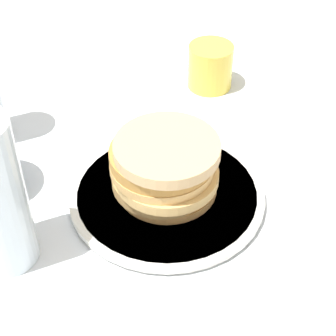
% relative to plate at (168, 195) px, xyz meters
% --- Properties ---
extents(ground_plane, '(4.00, 4.00, 0.00)m').
position_rel_plate_xyz_m(ground_plane, '(0.03, -0.00, -0.01)').
color(ground_plane, white).
extents(plate, '(0.25, 0.25, 0.01)m').
position_rel_plate_xyz_m(plate, '(0.00, 0.00, 0.00)').
color(plate, silver).
rests_on(plate, ground_plane).
extents(pancake_stack, '(0.14, 0.14, 0.09)m').
position_rel_plate_xyz_m(pancake_stack, '(0.00, 0.00, 0.05)').
color(pancake_stack, tan).
rests_on(pancake_stack, plate).
extents(juice_glass, '(0.07, 0.07, 0.07)m').
position_rel_plate_xyz_m(juice_glass, '(0.27, -0.07, 0.03)').
color(juice_glass, yellow).
rests_on(juice_glass, ground_plane).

